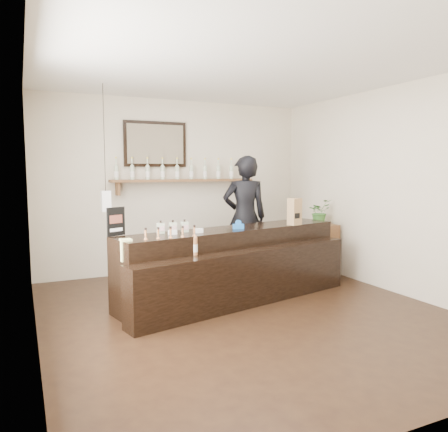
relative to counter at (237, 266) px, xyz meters
name	(u,v)px	position (x,y,z in m)	size (l,w,h in m)	color
ground	(246,313)	(-0.17, -0.58, -0.43)	(5.00, 5.00, 0.00)	black
room_shell	(247,167)	(-0.17, -0.58, 1.28)	(5.00, 5.00, 5.00)	beige
back_wall_decor	(169,164)	(-0.33, 1.79, 1.33)	(2.66, 0.96, 1.69)	brown
counter	(237,266)	(0.00, 0.00, 0.00)	(3.29, 1.55, 1.06)	black
promo_sign	(116,222)	(-1.52, 0.10, 0.65)	(0.23, 0.12, 0.33)	black
paper_bag	(295,212)	(0.93, 0.08, 0.67)	(0.20, 0.17, 0.37)	#A5854F
tape_dispenser	(238,225)	(0.03, 0.03, 0.53)	(0.15, 0.08, 0.12)	blue
side_cabinet	(319,248)	(1.83, 0.70, -0.02)	(0.41, 0.56, 0.81)	brown
potted_plant	(319,212)	(1.83, 0.70, 0.58)	(0.35, 0.31, 0.39)	#38712D
shopkeeper	(245,209)	(0.62, 0.97, 0.64)	(0.78, 0.51, 2.13)	black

